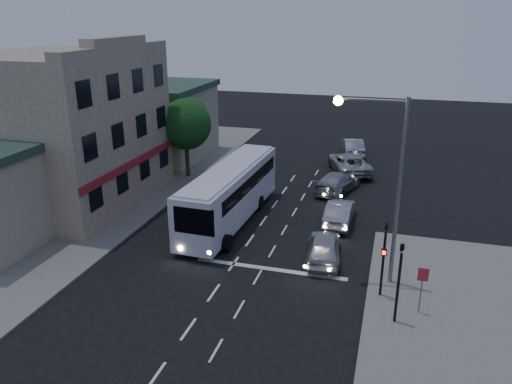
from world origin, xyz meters
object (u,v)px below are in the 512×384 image
(tour_bus, at_px, (230,192))
(regulatory_sign, at_px, (422,283))
(car_sedan_b, at_px, (337,182))
(car_extra, at_px, (353,147))
(traffic_signal_side, at_px, (400,273))
(car_suv, at_px, (324,247))
(car_sedan_c, at_px, (349,163))
(street_tree, at_px, (186,122))
(traffic_signal_main, at_px, (384,251))
(streetlight, at_px, (386,171))
(car_sedan_a, at_px, (340,212))

(tour_bus, distance_m, regulatory_sign, 13.65)
(car_sedan_b, height_order, car_extra, car_extra)
(car_extra, bearing_deg, traffic_signal_side, 87.46)
(car_suv, xyz_separation_m, car_sedan_b, (-0.69, 11.04, -0.01))
(car_extra, bearing_deg, car_sedan_c, 80.76)
(traffic_signal_side, height_order, regulatory_sign, traffic_signal_side)
(car_extra, height_order, regulatory_sign, regulatory_sign)
(car_extra, relative_size, street_tree, 0.79)
(traffic_signal_main, xyz_separation_m, streetlight, (-0.26, 1.42, 3.31))
(car_sedan_c, xyz_separation_m, traffic_signal_main, (3.46, -19.04, 1.60))
(car_sedan_a, relative_size, streetlight, 0.49)
(car_extra, distance_m, streetlight, 23.73)
(car_sedan_b, bearing_deg, street_tree, 15.32)
(traffic_signal_side, bearing_deg, car_sedan_a, 109.58)
(tour_bus, distance_m, traffic_signal_side, 13.43)
(traffic_signal_main, bearing_deg, car_suv, 135.82)
(tour_bus, xyz_separation_m, streetlight, (9.34, -5.21, 3.79))
(car_sedan_c, distance_m, traffic_signal_main, 19.42)
(car_extra, relative_size, traffic_signal_main, 1.19)
(regulatory_sign, distance_m, streetlight, 5.18)
(traffic_signal_side, xyz_separation_m, regulatory_sign, (1.00, 0.96, -0.82))
(car_suv, relative_size, car_sedan_c, 0.73)
(car_sedan_a, relative_size, traffic_signal_side, 1.08)
(car_sedan_c, bearing_deg, car_suv, 72.24)
(car_sedan_b, relative_size, street_tree, 0.81)
(street_tree, bearing_deg, car_extra, 39.98)
(tour_bus, xyz_separation_m, regulatory_sign, (11.30, -7.65, -0.34))
(tour_bus, relative_size, regulatory_sign, 5.36)
(car_suv, height_order, traffic_signal_side, traffic_signal_side)
(car_sedan_a, xyz_separation_m, streetlight, (2.66, -6.76, 5.00))
(traffic_signal_main, bearing_deg, regulatory_sign, -30.84)
(car_sedan_c, xyz_separation_m, street_tree, (-12.34, -4.79, 3.67))
(car_sedan_b, bearing_deg, car_extra, -74.20)
(traffic_signal_main, relative_size, street_tree, 0.66)
(car_suv, height_order, car_sedan_b, car_suv)
(car_suv, xyz_separation_m, traffic_signal_main, (3.11, -3.02, 1.68))
(traffic_signal_side, bearing_deg, regulatory_sign, 43.92)
(car_sedan_c, height_order, traffic_signal_side, traffic_signal_side)
(car_sedan_a, bearing_deg, car_sedan_b, -80.96)
(car_sedan_a, bearing_deg, traffic_signal_side, 110.08)
(traffic_signal_main, relative_size, streetlight, 0.46)
(car_suv, xyz_separation_m, car_extra, (-0.62, 21.35, 0.06))
(car_extra, bearing_deg, car_suv, 79.58)
(tour_bus, xyz_separation_m, traffic_signal_side, (10.30, -8.61, 0.48))
(car_extra, distance_m, street_tree, 16.19)
(regulatory_sign, bearing_deg, car_sedan_c, 104.44)
(tour_bus, relative_size, car_sedan_b, 2.33)
(car_sedan_b, bearing_deg, tour_bus, 68.22)
(car_sedan_c, bearing_deg, regulatory_sign, 85.41)
(traffic_signal_main, distance_m, street_tree, 21.38)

